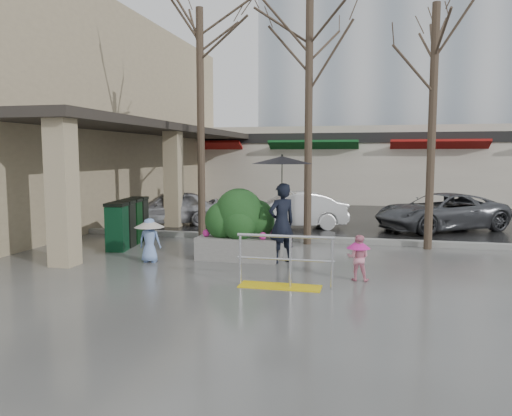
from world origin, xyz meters
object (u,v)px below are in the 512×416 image
at_px(tree_midwest, 309,58).
at_px(car_c, 441,212).
at_px(tree_mideast, 434,67).
at_px(woman, 282,199).
at_px(car_a, 170,208).
at_px(news_boxes, 128,222).
at_px(car_b, 291,210).
at_px(handrail, 283,268).
at_px(child_pink, 358,255).
at_px(planter, 240,225).
at_px(tree_west, 200,68).
at_px(child_blue, 150,235).

relative_size(tree_midwest, car_c, 1.54).
distance_m(tree_midwest, tree_mideast, 3.32).
height_order(woman, car_a, woman).
distance_m(news_boxes, car_b, 5.85).
relative_size(handrail, child_pink, 2.02).
xyz_separation_m(woman, planter, (-1.08, 0.19, -0.69)).
bearing_deg(planter, tree_mideast, 27.39).
bearing_deg(car_b, tree_mideast, 38.17).
bearing_deg(car_c, child_pink, -50.65).
xyz_separation_m(car_a, car_b, (4.49, 0.14, 0.00)).
bearing_deg(tree_west, car_c, 26.73).
relative_size(tree_midwest, planter, 3.50).
bearing_deg(woman, handrail, 60.22).
xyz_separation_m(tree_west, news_boxes, (-1.73, -1.33, -4.44)).
height_order(child_pink, car_b, car_b).
xyz_separation_m(handrail, car_a, (-5.61, 7.61, 0.25)).
bearing_deg(tree_west, planter, -52.67).
xyz_separation_m(planter, car_b, (0.41, 5.36, -0.20)).
distance_m(news_boxes, car_c, 10.28).
relative_size(child_blue, car_c, 0.24).
bearing_deg(woman, news_boxes, -56.22).
relative_size(handrail, planter, 0.95).
distance_m(child_blue, car_a, 6.47).
bearing_deg(news_boxes, child_blue, -59.58).
bearing_deg(news_boxes, car_c, 20.66).
height_order(handrail, tree_midwest, tree_midwest).
xyz_separation_m(tree_mideast, car_a, (-8.75, 2.81, -4.23)).
distance_m(tree_midwest, woman, 4.54).
height_order(handrail, child_blue, child_blue).
bearing_deg(handrail, news_boxes, 145.75).
height_order(woman, planter, woman).
xyz_separation_m(woman, car_c, (4.33, 6.26, -0.89)).
bearing_deg(tree_mideast, car_c, 78.33).
xyz_separation_m(child_pink, news_boxes, (-6.49, 2.60, 0.11)).
bearing_deg(news_boxes, handrail, -42.62).
bearing_deg(child_pink, child_blue, -3.09).
height_order(child_blue, car_c, car_c).
xyz_separation_m(child_pink, planter, (-2.92, 1.52, 0.30)).
bearing_deg(car_c, tree_mideast, -44.09).
height_order(woman, child_pink, woman).
xyz_separation_m(tree_west, woman, (2.93, -2.60, -3.56)).
bearing_deg(woman, child_pink, 103.02).
relative_size(tree_mideast, car_c, 1.43).
relative_size(tree_west, car_b, 1.78).
bearing_deg(woman, tree_midwest, -137.01).
bearing_deg(car_a, woman, 18.93).
relative_size(tree_west, child_blue, 6.35).
bearing_deg(car_c, news_boxes, -93.39).
distance_m(tree_west, child_pink, 7.67).
bearing_deg(child_blue, tree_midwest, -139.46).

